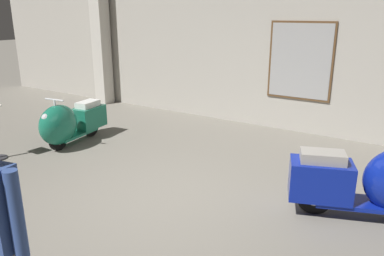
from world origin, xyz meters
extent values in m
plane|color=slate|center=(0.00, 0.00, 0.00)|extent=(60.00, 60.00, 0.00)
cube|color=#ADA89E|center=(0.00, 4.11, 1.93)|extent=(18.00, 0.20, 3.85)
cube|color=brown|center=(0.47, 3.99, 1.47)|extent=(1.29, 0.03, 1.55)
cube|color=#9E9E9E|center=(0.47, 3.98, 1.47)|extent=(1.21, 0.01, 1.47)
cube|color=beige|center=(-4.80, 3.76, 1.93)|extent=(0.36, 0.36, 3.85)
cylinder|color=black|center=(-2.80, 0.59, 0.19)|extent=(0.13, 0.39, 0.38)
cylinder|color=silver|center=(-2.80, 0.59, 0.19)|extent=(0.11, 0.18, 0.17)
cylinder|color=black|center=(-2.92, 1.49, 0.19)|extent=(0.13, 0.39, 0.38)
cylinder|color=silver|center=(-2.92, 1.49, 0.19)|extent=(0.11, 0.18, 0.17)
cube|color=#196B51|center=(-2.86, 1.04, 0.17)|extent=(0.46, 0.95, 0.05)
ellipsoid|color=#196B51|center=(-2.81, 0.63, 0.46)|extent=(0.60, 0.86, 0.73)
cube|color=#196B51|center=(-2.91, 1.45, 0.40)|extent=(0.46, 0.69, 0.42)
cube|color=silver|center=(-2.91, 1.45, 0.67)|extent=(0.32, 0.49, 0.11)
sphere|color=silver|center=(-2.77, 0.37, 0.66)|extent=(0.14, 0.14, 0.14)
cylinder|color=silver|center=(-2.80, 0.61, 0.80)|extent=(0.04, 0.04, 0.27)
cylinder|color=silver|center=(-2.80, 0.61, 0.93)|extent=(0.42, 0.08, 0.03)
cylinder|color=black|center=(1.74, 0.82, 0.21)|extent=(0.43, 0.23, 0.43)
cylinder|color=silver|center=(1.74, 0.82, 0.21)|extent=(0.22, 0.16, 0.19)
cube|color=navy|center=(2.21, 1.00, 0.19)|extent=(1.09, 0.72, 0.05)
cube|color=navy|center=(1.78, 0.84, 0.45)|extent=(0.83, 0.66, 0.47)
cube|color=gray|center=(1.78, 0.84, 0.75)|extent=(0.59, 0.46, 0.13)
cylinder|color=#334C8C|center=(0.59, -2.33, 1.15)|extent=(0.09, 0.09, 0.63)
camera|label=1|loc=(2.70, -3.53, 2.40)|focal=35.14mm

